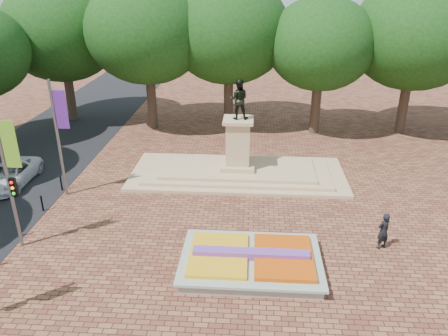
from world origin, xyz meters
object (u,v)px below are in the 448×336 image
at_px(monument, 238,163).
at_px(van, 10,174).
at_px(pedestrian, 383,231).

distance_m(monument, van, 14.42).
bearing_deg(monument, van, -170.34).
height_order(monument, van, monument).
distance_m(monument, pedestrian, 10.80).
bearing_deg(monument, pedestrian, -47.53).
xyz_separation_m(van, pedestrian, (21.51, -5.54, 0.24)).
relative_size(monument, pedestrian, 7.46).
bearing_deg(van, pedestrian, -15.81).
bearing_deg(pedestrian, van, -41.90).
relative_size(monument, van, 2.78).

